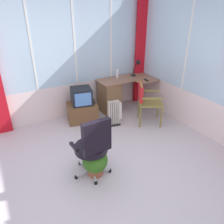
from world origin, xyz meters
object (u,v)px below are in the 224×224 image
Objects in this scene: desk_lamp at (138,65)px; wooden_armchair at (145,98)px; spray_bottle at (117,73)px; office_chair at (93,144)px; potted_plant at (95,161)px; desk at (112,95)px; tv_remote at (146,80)px; tv_on_stand at (82,107)px; space_heater at (115,113)px.

desk_lamp is 0.44× the size of wooden_armchair.
spray_bottle is 0.24× the size of wooden_armchair.
desk_lamp is 1.83× the size of spray_bottle.
office_chair is 0.32m from potted_plant.
office_chair is 2.19× the size of potted_plant.
desk_lamp is (0.74, 0.02, 0.61)m from desk.
office_chair is at bearing -138.01° from tv_remote.
desk_lamp is 0.87× the size of potted_plant.
desk_lamp is 0.51× the size of tv_on_stand.
spray_bottle is 2.56m from office_chair.
space_heater is 1.23× the size of potted_plant.
office_chair is (-2.09, -1.83, -0.47)m from desk_lamp.
tv_remote is at bearing 34.76° from office_chair.
desk_lamp is at bearing -16.05° from spray_bottle.
tv_on_stand is at bearing 176.71° from tv_remote.
wooden_armchair is 1.93m from office_chair.
desk is at bearing 53.32° from office_chair.
desk is at bearing -147.61° from spray_bottle.
office_chair reaches higher than tv_remote.
office_chair is at bearing -150.24° from wooden_armchair.
spray_bottle is 0.22× the size of office_chair.
space_heater is (-1.02, -0.64, -0.75)m from desk_lamp.
tv_remote is 0.15× the size of office_chair.
desk_lamp is at bearing 1.29° from desk.
desk is at bearing 7.46° from tv_on_stand.
space_heater is at bearing 48.34° from potted_plant.
desk_lamp is 0.47m from tv_remote.
desk is 0.70m from space_heater.
office_chair is at bearing -131.97° from space_heater.
spray_bottle is 0.39× the size of space_heater.
tv_remote is 0.64m from wooden_armchair.
desk is 0.54m from spray_bottle.
tv_remote is at bearing -10.52° from tv_on_stand.
wooden_armchair is 0.72m from space_heater.
office_chair is 1.78× the size of space_heater.
tv_remote is 0.33× the size of potted_plant.
tv_remote is 1.60m from tv_on_stand.
wooden_armchair is 0.91× the size of office_chair.
spray_bottle reaches higher than space_heater.
wooden_armchair reaches higher than space_heater.
space_heater is at bearing -124.08° from spray_bottle.
office_chair is (-1.68, -0.96, -0.03)m from wooden_armchair.
tv_remote is (0.71, -0.39, 0.37)m from desk.
tv_on_stand is 1.70× the size of potted_plant.
tv_remote is 0.27× the size of space_heater.
spray_bottle reaches higher than desk.
wooden_armchair is 1.94m from potted_plant.
tv_on_stand is at bearing -166.00° from spray_bottle.
desk_lamp reaches higher than tv_remote.
potted_plant is at bearing -126.42° from desk.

